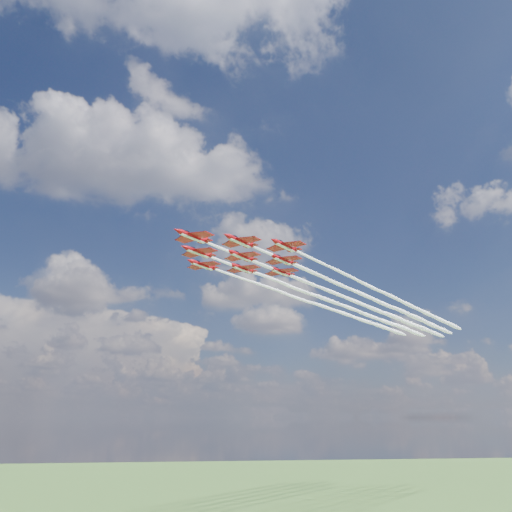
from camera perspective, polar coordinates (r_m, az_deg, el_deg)
The scene contains 9 objects.
jet_lead at distance 176.52m, azimuth 8.81°, elevation -4.16°, with size 106.13×107.01×2.91m.
jet_row2_port at distance 181.80m, azimuth 12.19°, elevation -4.37°, with size 106.13×107.01×2.91m.
jet_row2_starb at distance 187.88m, azimuth 8.28°, elevation -5.03°, with size 106.13×107.01×2.91m.
jet_row3_port at distance 187.68m, azimuth 15.37°, elevation -4.55°, with size 106.13×107.01×2.91m.
jet_row3_centre at distance 193.06m, azimuth 11.48°, elevation -5.20°, with size 106.13×107.01×2.91m.
jet_row3_starb at distance 199.29m, azimuth 7.80°, elevation -5.79°, with size 106.13×107.01×2.91m.
jet_row4_port at distance 198.80m, azimuth 14.50°, elevation -5.35°, with size 106.13×107.01×2.91m.
jet_row4_starb at distance 204.37m, azimuth 10.84°, elevation -5.94°, with size 106.13×107.01×2.91m.
jet_tail at distance 209.99m, azimuth 13.73°, elevation -6.06°, with size 106.13×107.01×2.91m.
Camera 1 is at (-12.98, -128.09, 33.13)m, focal length 35.00 mm.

